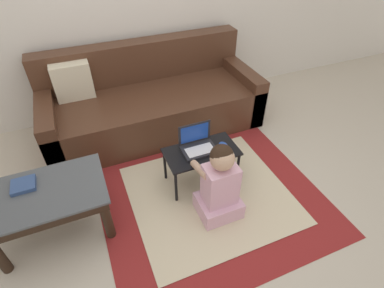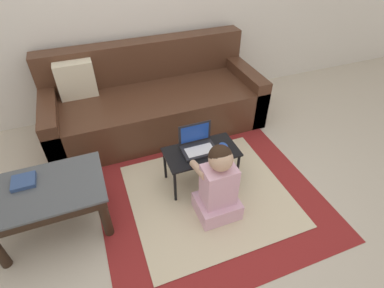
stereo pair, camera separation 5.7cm
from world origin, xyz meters
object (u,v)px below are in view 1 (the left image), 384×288
at_px(couch, 151,102).
at_px(laptop_desk, 201,155).
at_px(laptop, 198,146).
at_px(book_on_table, 23,185).
at_px(person_seated, 220,185).
at_px(coffee_table, 47,199).
at_px(computer_mouse, 223,146).

bearing_deg(couch, laptop_desk, -82.13).
height_order(laptop, book_on_table, laptop).
height_order(person_seated, book_on_table, person_seated).
xyz_separation_m(coffee_table, computer_mouse, (1.41, 0.02, 0.02)).
distance_m(coffee_table, computer_mouse, 1.41).
height_order(laptop_desk, person_seated, person_seated).
bearing_deg(computer_mouse, laptop_desk, 172.39).
relative_size(laptop_desk, computer_mouse, 5.98).
distance_m(coffee_table, laptop_desk, 1.22).
bearing_deg(coffee_table, book_on_table, 139.97).
bearing_deg(computer_mouse, book_on_table, 177.02).
xyz_separation_m(computer_mouse, book_on_table, (-1.53, 0.08, 0.07)).
xyz_separation_m(coffee_table, laptop_desk, (1.22, 0.05, -0.04)).
relative_size(couch, computer_mouse, 21.47).
bearing_deg(book_on_table, laptop, -0.74).
xyz_separation_m(person_seated, book_on_table, (-1.33, 0.43, 0.13)).
height_order(couch, book_on_table, couch).
xyz_separation_m(couch, coffee_table, (-1.08, -1.07, 0.06)).
xyz_separation_m(couch, person_seated, (0.13, -1.39, 0.02)).
distance_m(laptop_desk, computer_mouse, 0.20).
xyz_separation_m(laptop, book_on_table, (-1.33, 0.02, 0.05)).
distance_m(couch, coffee_table, 1.52).
bearing_deg(laptop_desk, couch, 97.87).
bearing_deg(couch, laptop, -82.78).
relative_size(couch, person_seated, 3.22).
distance_m(laptop_desk, person_seated, 0.37).
relative_size(coffee_table, laptop, 2.87).
distance_m(couch, computer_mouse, 1.10).
bearing_deg(coffee_table, couch, 44.80).
bearing_deg(computer_mouse, laptop, 163.20).
height_order(laptop, person_seated, person_seated).
height_order(laptop, computer_mouse, laptop).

